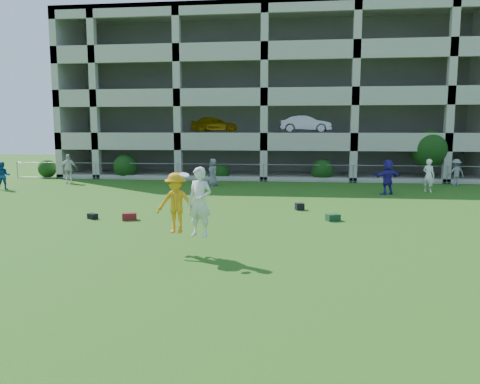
# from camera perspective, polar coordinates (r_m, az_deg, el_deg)

# --- Properties ---
(ground) EXTENTS (100.00, 100.00, 0.00)m
(ground) POSITION_cam_1_polar(r_m,az_deg,el_deg) (13.42, -3.01, -7.61)
(ground) COLOR #235114
(ground) RESTS_ON ground
(bystander_a) EXTENTS (1.00, 0.92, 1.65)m
(bystander_a) POSITION_cam_1_polar(r_m,az_deg,el_deg) (30.79, -26.93, 1.77)
(bystander_a) COLOR navy
(bystander_a) RESTS_ON ground
(bystander_b) EXTENTS (1.22, 0.86, 1.92)m
(bystander_b) POSITION_cam_1_polar(r_m,az_deg,el_deg) (32.76, -20.21, 2.68)
(bystander_b) COLOR silver
(bystander_b) RESTS_ON ground
(bystander_c) EXTENTS (0.94, 1.00, 1.72)m
(bystander_c) POSITION_cam_1_polar(r_m,az_deg,el_deg) (29.37, -3.31, 2.42)
(bystander_c) COLOR slate
(bystander_c) RESTS_ON ground
(bystander_d) EXTENTS (1.82, 1.35, 1.91)m
(bystander_d) POSITION_cam_1_polar(r_m,az_deg,el_deg) (26.67, 17.55, 1.75)
(bystander_d) COLOR #2D2095
(bystander_d) RESTS_ON ground
(bystander_e) EXTENTS (0.80, 0.80, 1.88)m
(bystander_e) POSITION_cam_1_polar(r_m,az_deg,el_deg) (28.57, 22.00, 1.88)
(bystander_e) COLOR white
(bystander_e) RESTS_ON ground
(bystander_f) EXTENTS (1.21, 0.87, 1.69)m
(bystander_f) POSITION_cam_1_polar(r_m,az_deg,el_deg) (32.38, 24.83, 2.18)
(bystander_f) COLOR gray
(bystander_f) RESTS_ON ground
(bag_red_a) EXTENTS (0.62, 0.47, 0.28)m
(bag_red_a) POSITION_cam_1_polar(r_m,az_deg,el_deg) (18.84, -13.33, -2.93)
(bag_red_a) COLOR #5F1810
(bag_red_a) RESTS_ON ground
(bag_black_b) EXTENTS (0.47, 0.42, 0.22)m
(bag_black_b) POSITION_cam_1_polar(r_m,az_deg,el_deg) (19.46, -17.53, -2.83)
(bag_black_b) COLOR black
(bag_black_b) RESTS_ON ground
(bag_green_c) EXTENTS (0.60, 0.52, 0.26)m
(bag_green_c) POSITION_cam_1_polar(r_m,az_deg,el_deg) (18.56, 11.27, -3.06)
(bag_green_c) COLOR #133520
(bag_green_c) RESTS_ON ground
(crate_d) EXTENTS (0.44, 0.44, 0.30)m
(crate_d) POSITION_cam_1_polar(r_m,az_deg,el_deg) (20.80, 7.27, -1.77)
(crate_d) COLOR black
(crate_d) RESTS_ON ground
(frisbee_contest) EXTENTS (1.70, 0.79, 1.97)m
(frisbee_contest) POSITION_cam_1_polar(r_m,az_deg,el_deg) (13.29, -6.81, -1.29)
(frisbee_contest) COLOR orange
(frisbee_contest) RESTS_ON ground
(parking_garage) EXTENTS (30.00, 14.00, 12.00)m
(parking_garage) POSITION_cam_1_polar(r_m,az_deg,el_deg) (40.59, 3.83, 11.14)
(parking_garage) COLOR #9E998C
(parking_garage) RESTS_ON ground
(fence) EXTENTS (36.06, 0.06, 1.20)m
(fence) POSITION_cam_1_polar(r_m,az_deg,el_deg) (31.96, 2.89, 2.40)
(fence) COLOR gray
(fence) RESTS_ON ground
(shrub_row) EXTENTS (34.38, 2.52, 3.50)m
(shrub_row) POSITION_cam_1_polar(r_m,az_deg,el_deg) (32.60, 11.08, 3.95)
(shrub_row) COLOR #163D11
(shrub_row) RESTS_ON ground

